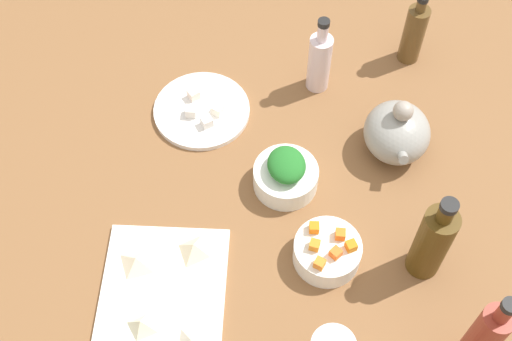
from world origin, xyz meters
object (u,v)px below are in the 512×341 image
(plate_tofu, at_px, (201,110))
(bowl_carrots, at_px, (326,252))
(cutting_board, at_px, (161,299))
(bottle_2, at_px, (413,33))
(bowl_greens, at_px, (285,177))
(bottle_1, at_px, (431,241))
(bottle_0, at_px, (479,341))
(teapot, at_px, (396,132))
(bottle_3, at_px, (319,61))

(plate_tofu, height_order, bowl_carrots, bowl_carrots)
(cutting_board, distance_m, bottle_2, 0.79)
(bowl_greens, relative_size, bottle_1, 0.57)
(bottle_1, bearing_deg, cutting_board, -81.46)
(bowl_carrots, bearing_deg, bowl_greens, -156.06)
(bottle_0, distance_m, bottle_2, 0.71)
(teapot, height_order, bottle_0, bottle_0)
(teapot, distance_m, bottle_2, 0.26)
(plate_tofu, distance_m, bottle_1, 0.57)
(bottle_3, bearing_deg, bottle_1, 21.91)
(bottle_1, height_order, bottle_3, bottle_1)
(plate_tofu, relative_size, teapot, 1.29)
(bottle_2, bearing_deg, teapot, -13.56)
(bottle_1, bearing_deg, teapot, -174.40)
(bowl_carrots, relative_size, bottle_3, 0.65)
(bowl_greens, relative_size, bottle_0, 0.48)
(bottle_0, bearing_deg, bowl_greens, -140.68)
(bowl_greens, height_order, teapot, teapot)
(plate_tofu, bearing_deg, bottle_1, 49.96)
(bowl_carrots, height_order, bottle_1, bottle_1)
(bottle_3, bearing_deg, cutting_board, -30.77)
(cutting_board, distance_m, bottle_3, 0.60)
(bowl_carrots, distance_m, bottle_2, 0.55)
(bottle_1, bearing_deg, bottle_0, 14.06)
(bottle_0, bearing_deg, bottle_1, -165.94)
(teapot, relative_size, bottle_1, 0.71)
(bowl_greens, height_order, bottle_2, bottle_2)
(bottle_0, height_order, bottle_2, bottle_0)
(bottle_2, bearing_deg, bottle_0, 0.90)
(bowl_greens, distance_m, bottle_2, 0.45)
(teapot, bearing_deg, bottle_0, 9.12)
(cutting_board, distance_m, teapot, 0.57)
(bowl_greens, height_order, bottle_0, bottle_0)
(bottle_2, bearing_deg, cutting_board, -40.99)
(cutting_board, distance_m, bottle_0, 0.55)
(bottle_2, bearing_deg, bottle_3, -68.62)
(bowl_carrots, bearing_deg, cutting_board, -74.20)
(cutting_board, bearing_deg, bottle_0, 77.84)
(bottle_1, height_order, bottle_2, bottle_1)
(plate_tofu, xyz_separation_m, bottle_3, (-0.08, 0.25, 0.07))
(plate_tofu, xyz_separation_m, bowl_carrots, (0.35, 0.25, 0.02))
(cutting_board, distance_m, plate_tofu, 0.44)
(bowl_greens, distance_m, bottle_0, 0.48)
(cutting_board, height_order, bottle_2, bottle_2)
(bottle_0, height_order, bottle_3, bottle_0)
(bowl_carrots, bearing_deg, bottle_3, 179.70)
(cutting_board, relative_size, bottle_1, 1.28)
(bowl_greens, relative_size, bottle_2, 0.70)
(teapot, xyz_separation_m, bottle_2, (-0.25, 0.06, 0.02))
(bowl_greens, bearing_deg, bottle_3, 163.73)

